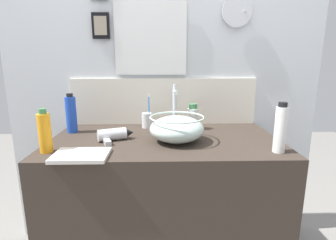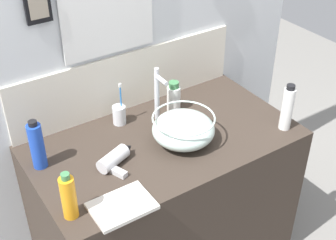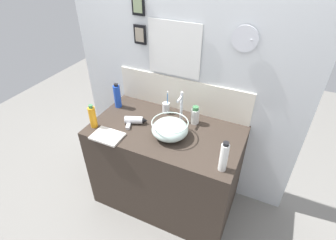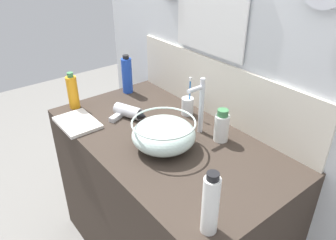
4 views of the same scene
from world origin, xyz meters
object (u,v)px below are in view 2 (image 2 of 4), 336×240
(faucet, at_px, (158,92))
(hand_towel, at_px, (122,206))
(soap_dispenser, at_px, (174,97))
(lotion_bottle, at_px, (69,197))
(toothbrush_cup, at_px, (119,114))
(hair_drier, at_px, (116,158))
(glass_bowl_sink, at_px, (183,129))
(shampoo_bottle, at_px, (287,108))
(spray_bottle, at_px, (37,145))

(faucet, relative_size, hand_towel, 1.16)
(soap_dispenser, xyz_separation_m, lotion_bottle, (-0.71, -0.39, 0.02))
(faucet, xyz_separation_m, hand_towel, (-0.43, -0.42, -0.14))
(toothbrush_cup, bearing_deg, hair_drier, -121.16)
(toothbrush_cup, distance_m, hand_towel, 0.56)
(glass_bowl_sink, xyz_separation_m, faucet, (0.00, 0.21, 0.08))
(shampoo_bottle, bearing_deg, toothbrush_cup, 143.82)
(faucet, relative_size, soap_dispenser, 1.76)
(faucet, xyz_separation_m, shampoo_bottle, (0.46, -0.38, -0.04))
(soap_dispenser, bearing_deg, toothbrush_cup, 171.39)
(hair_drier, distance_m, hand_towel, 0.26)
(soap_dispenser, distance_m, hand_towel, 0.71)
(shampoo_bottle, distance_m, hand_towel, 0.89)
(hair_drier, distance_m, spray_bottle, 0.33)
(hand_towel, bearing_deg, hair_drier, 66.59)
(hand_towel, bearing_deg, faucet, 44.75)
(hair_drier, bearing_deg, faucet, 29.53)
(glass_bowl_sink, distance_m, hand_towel, 0.48)
(glass_bowl_sink, height_order, hair_drier, glass_bowl_sink)
(lotion_bottle, bearing_deg, shampoo_bottle, -1.37)
(hand_towel, bearing_deg, spray_bottle, 112.70)
(soap_dispenser, relative_size, lotion_bottle, 0.77)
(glass_bowl_sink, relative_size, spray_bottle, 1.23)
(spray_bottle, relative_size, hand_towel, 0.97)
(spray_bottle, height_order, hand_towel, spray_bottle)
(faucet, bearing_deg, lotion_bottle, -149.39)
(spray_bottle, bearing_deg, faucet, 2.18)
(faucet, xyz_separation_m, hair_drier, (-0.32, -0.18, -0.12))
(glass_bowl_sink, xyz_separation_m, hand_towel, (-0.43, -0.21, -0.06))
(soap_dispenser, bearing_deg, spray_bottle, -175.61)
(shampoo_bottle, xyz_separation_m, spray_bottle, (-1.05, 0.36, -0.00))
(soap_dispenser, xyz_separation_m, spray_bottle, (-0.71, -0.05, 0.04))
(spray_bottle, bearing_deg, soap_dispenser, 4.39)
(faucet, xyz_separation_m, soap_dispenser, (0.11, 0.03, -0.08))
(lotion_bottle, distance_m, hand_towel, 0.21)
(soap_dispenser, height_order, lotion_bottle, lotion_bottle)
(toothbrush_cup, xyz_separation_m, hand_towel, (-0.26, -0.50, -0.04))
(spray_bottle, xyz_separation_m, lotion_bottle, (-0.01, -0.33, -0.01))
(soap_dispenser, height_order, hand_towel, soap_dispenser)
(hair_drier, bearing_deg, lotion_bottle, -148.16)
(lotion_bottle, bearing_deg, soap_dispenser, 28.55)
(soap_dispenser, relative_size, hand_towel, 0.66)
(shampoo_bottle, bearing_deg, hair_drier, 165.68)
(glass_bowl_sink, height_order, hand_towel, glass_bowl_sink)
(faucet, bearing_deg, soap_dispenser, 15.92)
(faucet, height_order, shampoo_bottle, faucet)
(toothbrush_cup, xyz_separation_m, shampoo_bottle, (0.62, -0.46, 0.06))
(hair_drier, height_order, hand_towel, hair_drier)
(faucet, bearing_deg, shampoo_bottle, -39.98)
(faucet, relative_size, hair_drier, 1.39)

